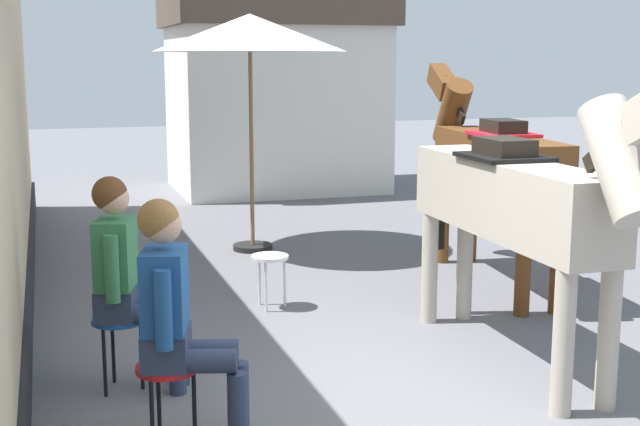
# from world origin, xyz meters

# --- Properties ---
(ground_plane) EXTENTS (40.00, 40.00, 0.00)m
(ground_plane) POSITION_xyz_m (0.00, 3.00, 0.00)
(ground_plane) COLOR slate
(distant_cottage) EXTENTS (3.40, 2.60, 3.50)m
(distant_cottage) POSITION_xyz_m (1.40, 9.15, 1.80)
(distant_cottage) COLOR silver
(distant_cottage) RESTS_ON ground_plane
(seated_visitor_near) EXTENTS (0.61, 0.48, 1.39)m
(seated_visitor_near) POSITION_xyz_m (-1.57, 0.04, 0.78)
(seated_visitor_near) COLOR red
(seated_visitor_near) RESTS_ON ground_plane
(seated_visitor_far) EXTENTS (0.61, 0.48, 1.39)m
(seated_visitor_far) POSITION_xyz_m (-1.75, 1.00, 0.78)
(seated_visitor_far) COLOR #194C99
(seated_visitor_far) RESTS_ON ground_plane
(saddled_horse_near) EXTENTS (0.51, 3.00, 2.06)m
(saddled_horse_near) POSITION_xyz_m (0.83, 0.64, 1.16)
(saddled_horse_near) COLOR #B2A899
(saddled_horse_near) RESTS_ON ground_plane
(saddled_horse_far) EXTENTS (0.68, 2.99, 2.06)m
(saddled_horse_far) POSITION_xyz_m (1.78, 2.72, 1.16)
(saddled_horse_far) COLOR brown
(saddled_horse_far) RESTS_ON ground_plane
(cafe_parasol) EXTENTS (2.10, 2.10, 2.58)m
(cafe_parasol) POSITION_xyz_m (-0.04, 4.78, 2.36)
(cafe_parasol) COLOR black
(cafe_parasol) RESTS_ON ground_plane
(spare_stool_white) EXTENTS (0.32, 0.32, 0.46)m
(spare_stool_white) POSITION_xyz_m (-0.42, 2.52, 0.40)
(spare_stool_white) COLOR white
(spare_stool_white) RESTS_ON ground_plane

